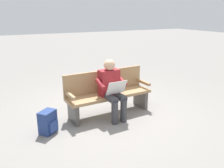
% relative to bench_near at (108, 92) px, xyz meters
% --- Properties ---
extents(ground_plane, '(40.00, 40.00, 0.00)m').
position_rel_bench_near_xyz_m(ground_plane, '(-0.00, 0.07, -0.46)').
color(ground_plane, gray).
extents(bench_near, '(1.82, 0.57, 0.90)m').
position_rel_bench_near_xyz_m(bench_near, '(0.00, 0.00, 0.00)').
color(bench_near, '#9E7A51').
rests_on(bench_near, ground).
extents(person_seated, '(0.59, 0.59, 1.18)m').
position_rel_bench_near_xyz_m(person_seated, '(0.03, 0.23, 0.17)').
color(person_seated, maroon).
rests_on(person_seated, ground).
extents(backpack, '(0.36, 0.35, 0.41)m').
position_rel_bench_near_xyz_m(backpack, '(1.32, 0.30, -0.26)').
color(backpack, navy).
rests_on(backpack, ground).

